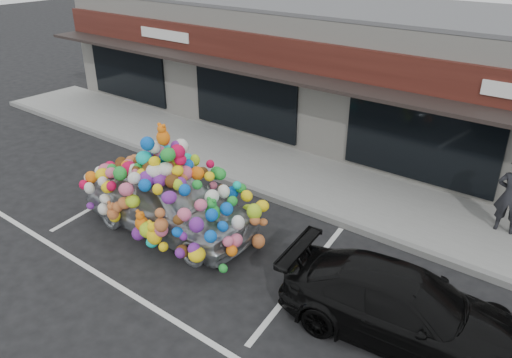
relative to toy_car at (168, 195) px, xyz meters
The scene contains 10 objects.
ground 1.16m from the toy_car, 12.51° to the left, with size 90.00×90.00×0.00m, color black.
shop_building 8.71m from the toy_car, 85.36° to the left, with size 24.00×7.20×4.31m.
sidewalk 4.30m from the toy_car, 80.47° to the left, with size 26.00×3.00×0.15m, color gray.
kerb 2.87m from the toy_car, 75.27° to the left, with size 26.00×0.18×0.16m, color slate.
parking_stripe_left 2.69m from the toy_car, behind, with size 0.12×4.40×0.01m, color silver.
parking_stripe_mid 3.63m from the toy_car, ahead, with size 0.12×4.40×0.01m, color silver.
lane_line 3.57m from the toy_car, 38.49° to the right, with size 14.00×0.12×0.01m, color silver.
toy_car is the anchor object (origin of this frame).
black_sedan 5.75m from the toy_car, ahead, with size 4.32×1.75×1.25m, color black.
pedestrian_a 7.78m from the toy_car, 35.95° to the left, with size 0.66×0.43×1.82m, color black.
Camera 1 is at (7.15, -6.91, 6.35)m, focal length 35.00 mm.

